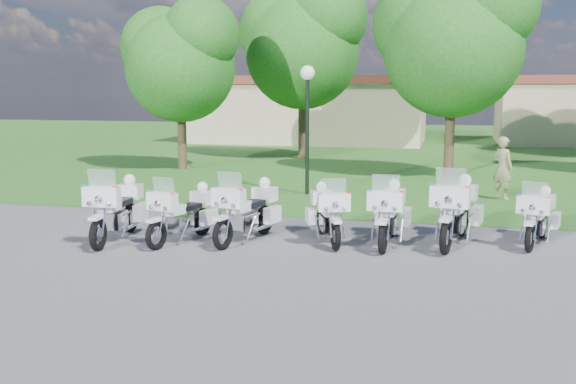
% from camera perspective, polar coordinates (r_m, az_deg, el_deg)
% --- Properties ---
extents(ground, '(100.00, 100.00, 0.00)m').
position_cam_1_polar(ground, '(13.14, 2.51, -5.03)').
color(ground, '#55555A').
rests_on(ground, ground).
extents(grass_lawn, '(100.00, 48.00, 0.01)m').
position_cam_1_polar(grass_lawn, '(39.70, 10.38, 4.20)').
color(grass_lawn, '#255F1E').
rests_on(grass_lawn, ground).
extents(motorcycle_0, '(0.95, 2.41, 1.62)m').
position_cam_1_polar(motorcycle_0, '(14.24, -14.93, -1.44)').
color(motorcycle_0, black).
rests_on(motorcycle_0, ground).
extents(motorcycle_1, '(1.06, 2.13, 1.46)m').
position_cam_1_polar(motorcycle_1, '(13.83, -9.24, -1.84)').
color(motorcycle_1, black).
rests_on(motorcycle_1, ground).
extents(motorcycle_2, '(1.12, 2.29, 1.57)m').
position_cam_1_polar(motorcycle_2, '(13.73, -3.59, -1.63)').
color(motorcycle_2, black).
rests_on(motorcycle_2, ground).
extents(motorcycle_3, '(1.21, 2.04, 1.45)m').
position_cam_1_polar(motorcycle_3, '(13.70, 3.49, -1.87)').
color(motorcycle_3, black).
rests_on(motorcycle_3, ground).
extents(motorcycle_4, '(0.80, 2.32, 1.56)m').
position_cam_1_polar(motorcycle_4, '(13.59, 9.02, -1.85)').
color(motorcycle_4, black).
rests_on(motorcycle_4, ground).
extents(motorcycle_5, '(1.14, 2.49, 1.69)m').
position_cam_1_polar(motorcycle_5, '(13.86, 14.80, -1.60)').
color(motorcycle_5, black).
rests_on(motorcycle_5, ground).
extents(motorcycle_6, '(1.06, 2.04, 1.41)m').
position_cam_1_polar(motorcycle_6, '(14.39, 21.38, -2.02)').
color(motorcycle_6, black).
rests_on(motorcycle_6, ground).
extents(lamp_post, '(0.44, 0.44, 3.95)m').
position_cam_1_polar(lamp_post, '(19.75, 1.74, 8.43)').
color(lamp_post, black).
rests_on(lamp_post, ground).
extents(tree_0, '(5.16, 4.40, 6.87)m').
position_cam_1_polar(tree_0, '(26.68, -9.62, 11.76)').
color(tree_0, '#38281C').
rests_on(tree_0, ground).
extents(tree_1, '(6.23, 5.32, 8.31)m').
position_cam_1_polar(tree_1, '(30.73, 1.21, 13.26)').
color(tree_1, '#38281C').
rests_on(tree_1, ground).
extents(tree_2, '(5.91, 5.04, 7.88)m').
position_cam_1_polar(tree_2, '(24.69, 14.38, 13.40)').
color(tree_2, '#38281C').
rests_on(tree_2, ground).
extents(building_west, '(14.56, 8.32, 4.10)m').
position_cam_1_polar(building_west, '(41.40, 2.17, 7.38)').
color(building_west, tan).
rests_on(building_west, ground).
extents(bystander_a, '(0.80, 0.79, 1.86)m').
position_cam_1_polar(bystander_a, '(19.96, 18.54, 2.02)').
color(bystander_a, '#8C8A5F').
rests_on(bystander_a, ground).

